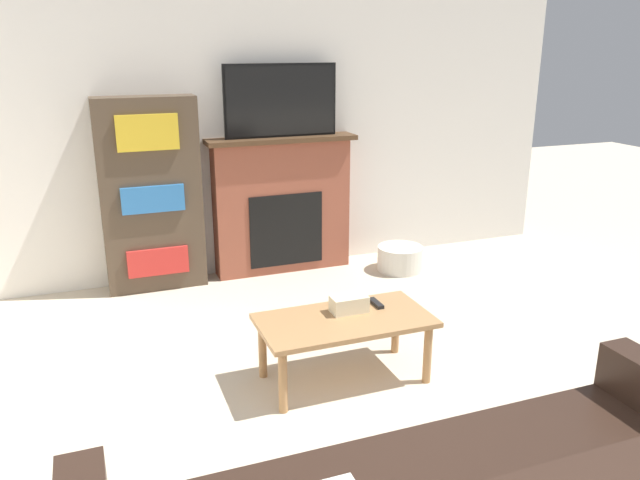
% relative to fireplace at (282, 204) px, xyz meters
% --- Properties ---
extents(wall_back, '(6.18, 0.06, 2.70)m').
position_rel_fireplace_xyz_m(wall_back, '(-0.37, 0.14, 0.75)').
color(wall_back, silver).
rests_on(wall_back, ground_plane).
extents(fireplace, '(1.29, 0.28, 1.20)m').
position_rel_fireplace_xyz_m(fireplace, '(0.00, 0.00, 0.00)').
color(fireplace, brown).
rests_on(fireplace, ground_plane).
extents(tv, '(0.97, 0.03, 0.60)m').
position_rel_fireplace_xyz_m(tv, '(-0.00, -0.02, 0.89)').
color(tv, black).
rests_on(tv, fireplace).
extents(coffee_table, '(1.02, 0.53, 0.41)m').
position_rel_fireplace_xyz_m(coffee_table, '(-0.24, -1.98, -0.25)').
color(coffee_table, '#A87A4C').
rests_on(coffee_table, ground_plane).
extents(tissue_box, '(0.22, 0.12, 0.10)m').
position_rel_fireplace_xyz_m(tissue_box, '(-0.18, -1.91, -0.15)').
color(tissue_box, beige).
rests_on(tissue_box, coffee_table).
extents(remote_control, '(0.04, 0.15, 0.02)m').
position_rel_fireplace_xyz_m(remote_control, '(0.02, -1.87, -0.19)').
color(remote_control, black).
rests_on(remote_control, coffee_table).
extents(bookshelf, '(0.79, 0.29, 1.57)m').
position_rel_fireplace_xyz_m(bookshelf, '(-1.11, -0.02, 0.18)').
color(bookshelf, '#4C3D2D').
rests_on(bookshelf, ground_plane).
extents(storage_basket, '(0.40, 0.40, 0.22)m').
position_rel_fireplace_xyz_m(storage_basket, '(0.97, -0.40, -0.49)').
color(storage_basket, silver).
rests_on(storage_basket, ground_plane).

